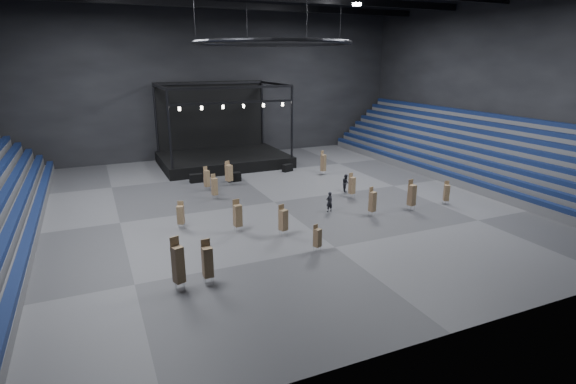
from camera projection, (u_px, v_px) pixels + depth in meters
name	position (u px, v px, depth m)	size (l,w,h in m)	color
floor	(274.00, 202.00, 38.50)	(50.00, 50.00, 0.00)	#464648
wall_back	(208.00, 83.00, 54.33)	(50.00, 0.20, 18.00)	black
wall_front	(475.00, 134.00, 17.53)	(50.00, 0.20, 18.00)	black
wall_right	(501.00, 87.00, 45.63)	(0.20, 42.00, 18.00)	black
bleachers_right	(477.00, 159.00, 46.91)	(7.20, 40.00, 6.40)	#4D4D50
stage	(221.00, 151.00, 52.31)	(14.00, 10.00, 9.20)	black
truss_ring	(273.00, 43.00, 34.79)	(12.30, 12.30, 5.15)	black
flight_case_left	(196.00, 178.00, 44.52)	(1.28, 0.64, 0.85)	black
flight_case_mid	(234.00, 177.00, 44.92)	(1.33, 0.67, 0.89)	black
flight_case_right	(287.00, 168.00, 48.87)	(1.18, 0.59, 0.78)	black
chair_stack_0	(352.00, 185.00, 39.40)	(0.55, 0.55, 2.23)	silver
chair_stack_1	(238.00, 215.00, 31.60)	(0.57, 0.57, 2.37)	silver
chair_stack_2	(317.00, 237.00, 28.42)	(0.53, 0.53, 1.80)	silver
chair_stack_3	(181.00, 214.00, 32.22)	(0.61, 0.61, 2.04)	silver
chair_stack_4	(283.00, 219.00, 30.92)	(0.63, 0.63, 2.23)	silver
chair_stack_5	(447.00, 192.00, 37.60)	(0.54, 0.54, 2.02)	silver
chair_stack_6	(229.00, 172.00, 43.27)	(0.72, 0.72, 2.39)	silver
chair_stack_7	(412.00, 195.00, 36.09)	(0.59, 0.59, 2.55)	silver
chair_stack_8	(323.00, 162.00, 47.33)	(0.60, 0.60, 2.55)	silver
chair_stack_9	(214.00, 186.00, 39.08)	(0.53, 0.53, 2.23)	silver
chair_stack_10	(207.00, 261.00, 24.22)	(0.54, 0.54, 2.55)	silver
chair_stack_11	(207.00, 178.00, 41.69)	(0.55, 0.55, 2.25)	silver
chair_stack_12	(178.00, 263.00, 23.56)	(0.66, 0.66, 2.96)	silver
chair_stack_13	(372.00, 201.00, 34.85)	(0.55, 0.55, 2.32)	silver
man_center	(329.00, 202.00, 35.87)	(0.60, 0.40, 1.65)	black
crew_member	(346.00, 183.00, 41.42)	(0.79, 0.61, 1.62)	black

